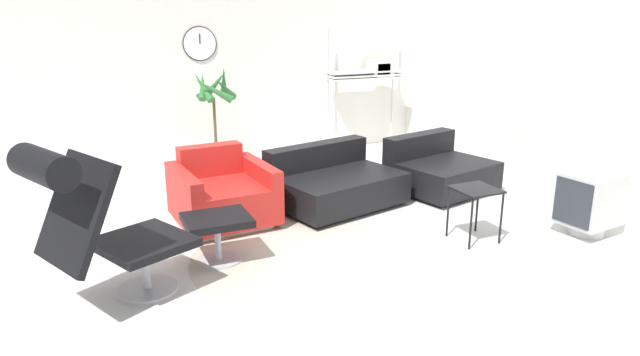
{
  "coord_description": "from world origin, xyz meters",
  "views": [
    {
      "loc": [
        -1.86,
        -4.45,
        1.99
      ],
      "look_at": [
        0.1,
        0.01,
        0.55
      ],
      "focal_mm": 32.0,
      "sensor_mm": 36.0,
      "label": 1
    }
  ],
  "objects_px": {
    "couch_second": "(439,172)",
    "shelf_unit": "(373,72)",
    "lounge_chair": "(92,212)",
    "armchair_red": "(222,196)",
    "couch_low": "(334,185)",
    "potted_plant": "(215,126)",
    "ottoman": "(217,227)",
    "crt_television": "(589,201)",
    "side_table": "(476,196)"
  },
  "relations": [
    {
      "from": "couch_second",
      "to": "shelf_unit",
      "type": "height_order",
      "value": "shelf_unit"
    },
    {
      "from": "lounge_chair",
      "to": "shelf_unit",
      "type": "bearing_deg",
      "value": 106.16
    },
    {
      "from": "lounge_chair",
      "to": "armchair_red",
      "type": "bearing_deg",
      "value": 112.9
    },
    {
      "from": "couch_low",
      "to": "couch_second",
      "type": "xyz_separation_m",
      "value": [
        1.3,
        -0.02,
        0.0
      ]
    },
    {
      "from": "armchair_red",
      "to": "potted_plant",
      "type": "bearing_deg",
      "value": -107.04
    },
    {
      "from": "potted_plant",
      "to": "shelf_unit",
      "type": "relative_size",
      "value": 0.77
    },
    {
      "from": "lounge_chair",
      "to": "couch_low",
      "type": "distance_m",
      "value": 2.77
    },
    {
      "from": "shelf_unit",
      "to": "ottoman",
      "type": "bearing_deg",
      "value": -135.38
    },
    {
      "from": "potted_plant",
      "to": "lounge_chair",
      "type": "bearing_deg",
      "value": -116.99
    },
    {
      "from": "couch_low",
      "to": "ottoman",
      "type": "bearing_deg",
      "value": 17.02
    },
    {
      "from": "crt_television",
      "to": "armchair_red",
      "type": "bearing_deg",
      "value": 53.72
    },
    {
      "from": "couch_low",
      "to": "potted_plant",
      "type": "relative_size",
      "value": 1.07
    },
    {
      "from": "side_table",
      "to": "ottoman",
      "type": "bearing_deg",
      "value": 168.09
    },
    {
      "from": "crt_television",
      "to": "side_table",
      "type": "bearing_deg",
      "value": 66.36
    },
    {
      "from": "side_table",
      "to": "shelf_unit",
      "type": "relative_size",
      "value": 0.28
    },
    {
      "from": "armchair_red",
      "to": "lounge_chair",
      "type": "bearing_deg",
      "value": 42.74
    },
    {
      "from": "armchair_red",
      "to": "couch_low",
      "type": "distance_m",
      "value": 1.2
    },
    {
      "from": "couch_low",
      "to": "couch_second",
      "type": "bearing_deg",
      "value": 164.96
    },
    {
      "from": "shelf_unit",
      "to": "couch_second",
      "type": "bearing_deg",
      "value": -98.21
    },
    {
      "from": "couch_second",
      "to": "crt_television",
      "type": "distance_m",
      "value": 1.72
    },
    {
      "from": "armchair_red",
      "to": "couch_second",
      "type": "xyz_separation_m",
      "value": [
        2.5,
        -0.0,
        -0.04
      ]
    },
    {
      "from": "ottoman",
      "to": "lounge_chair",
      "type": "bearing_deg",
      "value": -155.3
    },
    {
      "from": "couch_second",
      "to": "side_table",
      "type": "distance_m",
      "value": 1.47
    },
    {
      "from": "side_table",
      "to": "crt_television",
      "type": "height_order",
      "value": "crt_television"
    },
    {
      "from": "armchair_red",
      "to": "couch_second",
      "type": "relative_size",
      "value": 0.8
    },
    {
      "from": "couch_low",
      "to": "crt_television",
      "type": "relative_size",
      "value": 2.49
    },
    {
      "from": "ottoman",
      "to": "couch_low",
      "type": "height_order",
      "value": "couch_low"
    },
    {
      "from": "ottoman",
      "to": "armchair_red",
      "type": "bearing_deg",
      "value": 73.19
    },
    {
      "from": "lounge_chair",
      "to": "armchair_red",
      "type": "distance_m",
      "value": 1.82
    },
    {
      "from": "lounge_chair",
      "to": "couch_low",
      "type": "relative_size",
      "value": 0.82
    },
    {
      "from": "lounge_chair",
      "to": "crt_television",
      "type": "distance_m",
      "value": 4.21
    },
    {
      "from": "ottoman",
      "to": "couch_second",
      "type": "relative_size",
      "value": 0.44
    },
    {
      "from": "couch_low",
      "to": "shelf_unit",
      "type": "distance_m",
      "value": 2.83
    },
    {
      "from": "potted_plant",
      "to": "couch_low",
      "type": "bearing_deg",
      "value": -65.36
    },
    {
      "from": "potted_plant",
      "to": "ottoman",
      "type": "bearing_deg",
      "value": -103.71
    },
    {
      "from": "couch_second",
      "to": "couch_low",
      "type": "bearing_deg",
      "value": -15.04
    },
    {
      "from": "lounge_chair",
      "to": "potted_plant",
      "type": "distance_m",
      "value": 3.48
    },
    {
      "from": "ottoman",
      "to": "potted_plant",
      "type": "distance_m",
      "value": 2.76
    },
    {
      "from": "couch_low",
      "to": "potted_plant",
      "type": "xyz_separation_m",
      "value": [
        -0.82,
        1.78,
        0.37
      ]
    },
    {
      "from": "shelf_unit",
      "to": "crt_television",
      "type": "bearing_deg",
      "value": -87.42
    },
    {
      "from": "ottoman",
      "to": "armchair_red",
      "type": "xyz_separation_m",
      "value": [
        0.27,
        0.88,
        -0.04
      ]
    },
    {
      "from": "ottoman",
      "to": "couch_second",
      "type": "height_order",
      "value": "couch_second"
    },
    {
      "from": "lounge_chair",
      "to": "shelf_unit",
      "type": "xyz_separation_m",
      "value": [
        4.01,
        3.47,
        0.41
      ]
    },
    {
      "from": "lounge_chair",
      "to": "ottoman",
      "type": "relative_size",
      "value": 2.26
    },
    {
      "from": "potted_plant",
      "to": "side_table",
      "type": "bearing_deg",
      "value": -63.6
    },
    {
      "from": "lounge_chair",
      "to": "couch_low",
      "type": "bearing_deg",
      "value": 94.14
    },
    {
      "from": "lounge_chair",
      "to": "side_table",
      "type": "relative_size",
      "value": 2.44
    },
    {
      "from": "couch_low",
      "to": "shelf_unit",
      "type": "relative_size",
      "value": 0.83
    },
    {
      "from": "couch_low",
      "to": "potted_plant",
      "type": "bearing_deg",
      "value": -79.63
    },
    {
      "from": "couch_low",
      "to": "shelf_unit",
      "type": "height_order",
      "value": "shelf_unit"
    }
  ]
}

